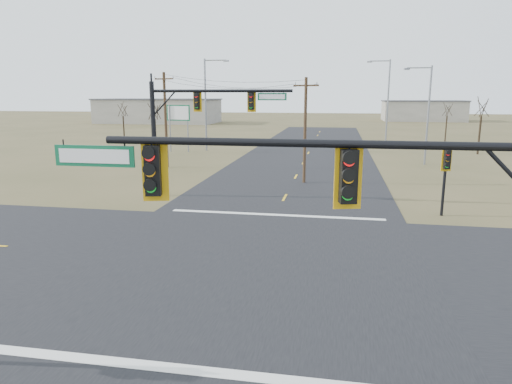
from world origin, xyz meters
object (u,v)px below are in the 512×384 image
streetlight_c (207,100)px  bare_tree_a (154,109)px  bare_tree_b (123,109)px  utility_pole_near (305,128)px  bare_tree_c (482,107)px  utility_pole_far (166,118)px  pedestal_signal_ne (446,165)px  bare_tree_d (448,109)px  mast_arm_far (196,115)px  highway_sign (178,118)px  streetlight_b (386,97)px  mast_arm_near (347,200)px  streetlight_a (426,110)px

streetlight_c → bare_tree_a: (-3.79, -7.12, -0.94)m
bare_tree_a → bare_tree_b: (-8.60, 10.18, -0.28)m
utility_pole_near → bare_tree_c: bearing=48.8°
utility_pole_far → pedestal_signal_ne: bearing=-33.3°
pedestal_signal_ne → bare_tree_d: bearing=65.4°
mast_arm_far → highway_sign: size_ratio=1.68×
mast_arm_far → bare_tree_c: mast_arm_far is taller
mast_arm_far → bare_tree_a: (-10.25, 18.04, -0.24)m
utility_pole_far → streetlight_b: streetlight_b is taller
streetlight_b → bare_tree_a: streetlight_b is taller
utility_pole_far → bare_tree_c: 34.96m
bare_tree_d → mast_arm_near: bearing=-104.1°
highway_sign → bare_tree_c: (34.29, 3.79, 1.42)m
bare_tree_a → bare_tree_b: 13.33m
bare_tree_d → bare_tree_c: bearing=-77.3°
mast_arm_near → bare_tree_b: size_ratio=1.71×
utility_pole_near → streetlight_b: (8.90, 32.25, 2.25)m
streetlight_c → bare_tree_b: 12.82m
utility_pole_far → bare_tree_a: (-3.66, 6.31, 0.61)m
bare_tree_c → mast_arm_far: bearing=-132.4°
bare_tree_a → utility_pole_near: bearing=-35.0°
highway_sign → bare_tree_d: (32.45, 11.95, 0.88)m
streetlight_b → bare_tree_c: (9.35, -11.40, -1.06)m
pedestal_signal_ne → streetlight_a: size_ratio=0.42×
streetlight_a → mast_arm_far: bearing=-155.5°
utility_pole_near → bare_tree_c: size_ratio=1.16×
bare_tree_d → streetlight_b: bearing=156.7°
bare_tree_b → bare_tree_d: 42.39m
bare_tree_d → streetlight_c: bearing=-160.9°
bare_tree_c → bare_tree_b: bearing=178.6°
mast_arm_near → pedestal_signal_ne: mast_arm_near is taller
streetlight_c → bare_tree_d: bearing=34.5°
pedestal_signal_ne → streetlight_a: streetlight_a is taller
mast_arm_near → highway_sign: size_ratio=1.88×
utility_pole_near → highway_sign: utility_pole_near is taller
streetlight_c → pedestal_signal_ne: bearing=-36.8°
mast_arm_near → bare_tree_c: size_ratio=1.51×
mast_arm_near → mast_arm_far: size_ratio=1.12×
streetlight_a → streetlight_c: 24.77m
utility_pole_near → streetlight_c: streetlight_c is taller
highway_sign → bare_tree_a: (-0.74, -5.32, 1.20)m
mast_arm_far → pedestal_signal_ne: (14.85, -2.32, -2.48)m
pedestal_signal_ne → bare_tree_b: bare_tree_b is taller
mast_arm_far → highway_sign: mast_arm_far is taller
utility_pole_near → streetlight_b: 33.53m
utility_pole_near → streetlight_a: streetlight_a is taller
mast_arm_near → mast_arm_far: bearing=101.6°
pedestal_signal_ne → bare_tree_b: 45.52m
mast_arm_near → utility_pole_near: size_ratio=1.31×
streetlight_b → utility_pole_near: bearing=-86.0°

